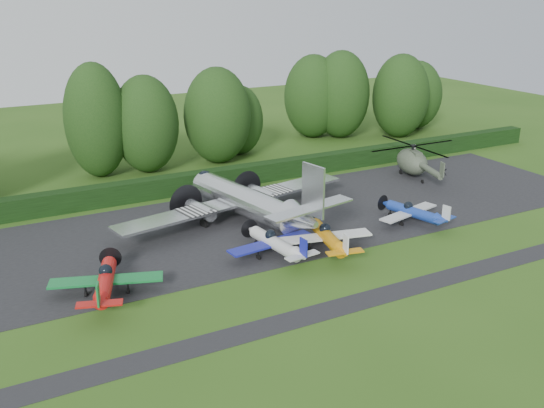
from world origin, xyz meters
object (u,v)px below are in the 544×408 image
light_plane_red (105,281)px  light_plane_orange (327,237)px  helicopter (413,160)px  light_plane_blue (413,212)px  light_plane_white (275,243)px  transport_plane (245,201)px  sign_board (421,148)px

light_plane_red → light_plane_orange: bearing=-19.9°
helicopter → light_plane_blue: bearing=-145.3°
light_plane_white → transport_plane: bearing=89.3°
light_plane_blue → sign_board: 22.87m
transport_plane → light_plane_white: size_ratio=3.06×
transport_plane → light_plane_white: 7.58m
light_plane_red → light_plane_white: 13.14m
transport_plane → light_plane_orange: 9.01m
light_plane_blue → light_plane_white: bearing=-163.6°
light_plane_orange → sign_board: bearing=24.2°
transport_plane → light_plane_blue: bearing=-15.9°
transport_plane → sign_board: bearing=31.1°
light_plane_red → helicopter: (36.60, 12.39, 0.69)m
light_plane_blue → sign_board: size_ratio=2.14×
sign_board → light_plane_white: bearing=-135.9°
light_plane_orange → helicopter: 23.17m
light_plane_red → sign_board: (42.65, 18.01, 0.04)m
transport_plane → helicopter: bearing=22.9°
light_plane_red → helicopter: bearing=0.3°
light_plane_red → sign_board: size_ratio=2.41×
transport_plane → helicopter: 22.89m
transport_plane → light_plane_white: bearing=-86.1°
transport_plane → light_plane_orange: bearing=-57.6°
light_plane_orange → light_plane_blue: 10.06m
light_plane_white → light_plane_blue: light_plane_white is taller
light_plane_orange → transport_plane: bearing=98.8°
light_plane_red → light_plane_white: (13.14, 0.48, -0.04)m
light_plane_red → light_plane_white: light_plane_red is taller
transport_plane → helicopter: size_ratio=1.83×
transport_plane → sign_board: 30.25m
light_plane_blue → helicopter: (9.33, 11.30, 0.82)m
transport_plane → light_plane_blue: (13.12, -6.84, -1.02)m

